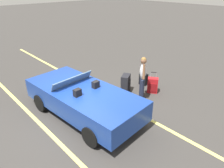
{
  "coord_description": "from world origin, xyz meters",
  "views": [
    {
      "loc": [
        -4.89,
        3.28,
        3.98
      ],
      "look_at": [
        -0.06,
        -1.21,
        0.75
      ],
      "focal_mm": 33.4,
      "sensor_mm": 36.0,
      "label": 1
    }
  ],
  "objects_px": {
    "convertible_car": "(79,97)",
    "suitcase_large_black": "(126,84)",
    "traveler_person": "(143,76)",
    "suitcase_small_carryon": "(143,79)",
    "suitcase_medium_bright": "(153,85)"
  },
  "relations": [
    {
      "from": "suitcase_large_black",
      "to": "suitcase_medium_bright",
      "type": "xyz_separation_m",
      "value": [
        -0.73,
        -0.78,
        -0.06
      ]
    },
    {
      "from": "suitcase_medium_bright",
      "to": "traveler_person",
      "type": "distance_m",
      "value": 0.94
    },
    {
      "from": "suitcase_medium_bright",
      "to": "traveler_person",
      "type": "bearing_deg",
      "value": -32.78
    },
    {
      "from": "convertible_car",
      "to": "suitcase_small_carryon",
      "type": "bearing_deg",
      "value": -95.97
    },
    {
      "from": "suitcase_large_black",
      "to": "suitcase_small_carryon",
      "type": "distance_m",
      "value": 1.08
    },
    {
      "from": "convertible_car",
      "to": "suitcase_large_black",
      "type": "bearing_deg",
      "value": -95.93
    },
    {
      "from": "convertible_car",
      "to": "traveler_person",
      "type": "relative_size",
      "value": 2.58
    },
    {
      "from": "suitcase_large_black",
      "to": "traveler_person",
      "type": "distance_m",
      "value": 0.95
    },
    {
      "from": "convertible_car",
      "to": "suitcase_medium_bright",
      "type": "xyz_separation_m",
      "value": [
        -0.79,
        -2.93,
        -0.28
      ]
    },
    {
      "from": "suitcase_medium_bright",
      "to": "suitcase_small_carryon",
      "type": "height_order",
      "value": "suitcase_medium_bright"
    },
    {
      "from": "convertible_car",
      "to": "traveler_person",
      "type": "height_order",
      "value": "traveler_person"
    },
    {
      "from": "suitcase_small_carryon",
      "to": "convertible_car",
      "type": "bearing_deg",
      "value": 173.5
    },
    {
      "from": "traveler_person",
      "to": "convertible_car",
      "type": "bearing_deg",
      "value": 22.9
    },
    {
      "from": "suitcase_large_black",
      "to": "suitcase_medium_bright",
      "type": "bearing_deg",
      "value": 17.15
    },
    {
      "from": "suitcase_large_black",
      "to": "suitcase_small_carryon",
      "type": "height_order",
      "value": "suitcase_large_black"
    }
  ]
}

